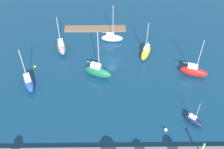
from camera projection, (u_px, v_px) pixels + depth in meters
water at (112, 62)px, 77.49m from camera, size 160.00×160.00×0.00m
pier_dock at (95, 29)px, 89.14m from camera, size 20.50×3.12×0.72m
harbor_beacon at (203, 148)px, 53.01m from camera, size 0.56×0.56×3.73m
sailboat_navy_west_end at (193, 120)px, 61.17m from camera, size 4.67×4.43×7.06m
sailboat_yellow_center_basin at (146, 52)px, 78.46m from camera, size 4.60×7.15×11.73m
sailboat_white_near_pier at (112, 38)px, 83.78m from camera, size 7.00×2.64×12.70m
sailboat_blue_far_south at (28, 81)px, 69.34m from camera, size 5.42×8.21×11.81m
sailboat_red_lone_north at (194, 71)px, 72.24m from camera, size 7.72×4.45×12.10m
sailboat_gray_lone_south at (61, 46)px, 80.17m from camera, size 4.22×7.90×11.35m
sailboat_green_along_channel at (98, 71)px, 72.03m from camera, size 7.96×5.13×14.56m
mooring_buoy_yellow at (35, 66)px, 75.46m from camera, size 0.67×0.67×0.67m
mooring_buoy_white at (166, 130)px, 59.93m from camera, size 0.83×0.83×0.83m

